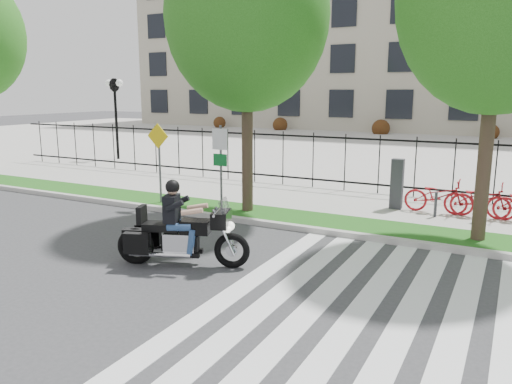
% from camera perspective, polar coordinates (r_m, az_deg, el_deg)
% --- Properties ---
extents(ground, '(120.00, 120.00, 0.00)m').
position_cam_1_polar(ground, '(10.69, -12.12, -8.58)').
color(ground, '#353537').
rests_on(ground, ground).
extents(curb, '(60.00, 0.20, 0.15)m').
position_cam_1_polar(curb, '(13.90, -1.27, -3.28)').
color(curb, '#ABA8A1').
rests_on(curb, ground).
extents(grass_verge, '(60.00, 1.50, 0.15)m').
position_cam_1_polar(grass_verge, '(14.62, 0.35, -2.53)').
color(grass_verge, '#1E5916').
rests_on(grass_verge, ground).
extents(sidewalk, '(60.00, 3.50, 0.15)m').
position_cam_1_polar(sidewalk, '(16.82, 4.28, -0.69)').
color(sidewalk, '#A4A19A').
rests_on(sidewalk, ground).
extents(plaza, '(80.00, 34.00, 0.10)m').
position_cam_1_polar(plaza, '(33.48, 16.43, 4.93)').
color(plaza, '#A4A19A').
rests_on(plaza, ground).
extents(crosswalk_stripes, '(5.70, 8.00, 0.01)m').
position_cam_1_polar(crosswalk_stripes, '(8.63, 14.16, -13.67)').
color(crosswalk_stripes, silver).
rests_on(crosswalk_stripes, ground).
extents(iron_fence, '(30.00, 0.06, 2.00)m').
position_cam_1_polar(iron_fence, '(18.23, 6.54, 3.65)').
color(iron_fence, black).
rests_on(iron_fence, sidewalk).
extents(office_building, '(60.00, 21.90, 20.15)m').
position_cam_1_polar(office_building, '(53.34, 21.61, 17.59)').
color(office_building, '#A89D87').
rests_on(office_building, ground).
extents(lamp_post_left, '(1.06, 0.70, 4.25)m').
position_cam_1_polar(lamp_post_left, '(27.01, -15.81, 10.21)').
color(lamp_post_left, black).
rests_on(lamp_post_left, ground).
extents(street_tree_1, '(4.56, 4.56, 8.11)m').
position_cam_1_polar(street_tree_1, '(14.50, -1.05, 19.43)').
color(street_tree_1, '#35271D').
rests_on(street_tree_1, grass_verge).
extents(sign_pole_regulatory, '(0.50, 0.09, 2.50)m').
position_cam_1_polar(sign_pole_regulatory, '(14.52, -4.08, 4.03)').
color(sign_pole_regulatory, '#59595B').
rests_on(sign_pole_regulatory, grass_verge).
extents(sign_pole_warning, '(0.78, 0.09, 2.49)m').
position_cam_1_polar(sign_pole_warning, '(15.81, -11.04, 4.47)').
color(sign_pole_warning, '#59595B').
rests_on(sign_pole_warning, grass_verge).
extents(motorcycle_rider, '(2.75, 1.40, 2.21)m').
position_cam_1_polar(motorcycle_rider, '(10.55, -8.52, -4.51)').
color(motorcycle_rider, black).
rests_on(motorcycle_rider, ground).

